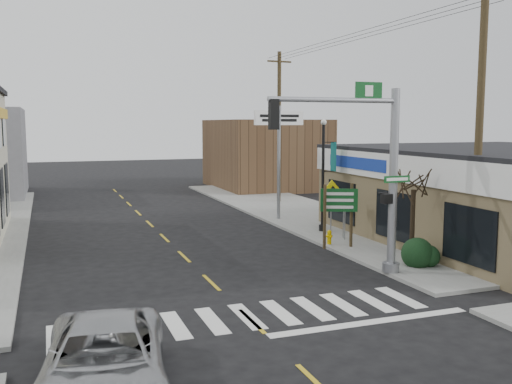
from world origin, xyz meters
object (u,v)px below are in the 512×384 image
object	(u,v)px
lamp_post	(324,167)
utility_pole_near	(480,120)
fire_hydrant	(329,236)
guide_sign	(339,207)
bare_tree	(414,176)
traffic_signal_pole	(374,162)
utility_pole_far	(279,126)
suv	(104,362)
dance_center_sign	(279,133)

from	to	relation	value
lamp_post	utility_pole_near	xyz separation A→B (m)	(1.62, -8.50, 2.18)
fire_hydrant	utility_pole_near	xyz separation A→B (m)	(2.79, -5.64, 4.96)
guide_sign	bare_tree	bearing A→B (deg)	-47.20
bare_tree	traffic_signal_pole	bearing A→B (deg)	-163.09
traffic_signal_pole	utility_pole_far	world-z (taller)	utility_pole_far
lamp_post	bare_tree	size ratio (longest dim) A/B	1.29
lamp_post	fire_hydrant	bearing A→B (deg)	-102.15
utility_pole_far	guide_sign	bearing A→B (deg)	-107.31
suv	guide_sign	world-z (taller)	guide_sign
guide_sign	utility_pole_near	xyz separation A→B (m)	(2.79, -4.84, 3.55)
lamp_post	utility_pole_near	distance (m)	8.92
lamp_post	bare_tree	bearing A→B (deg)	-79.65
utility_pole_far	bare_tree	bearing A→B (deg)	-101.08
dance_center_sign	bare_tree	distance (m)	11.27
bare_tree	utility_pole_near	world-z (taller)	utility_pole_near
fire_hydrant	dance_center_sign	xyz separation A→B (m)	(0.51, 6.95, 4.34)
guide_sign	fire_hydrant	bearing A→B (deg)	113.46
dance_center_sign	bare_tree	xyz separation A→B (m)	(0.69, -11.16, -1.39)
suv	lamp_post	xyz separation A→B (m)	(11.62, 13.48, 2.54)
traffic_signal_pole	utility_pole_far	xyz separation A→B (m)	(4.08, 18.24, 1.14)
dance_center_sign	utility_pole_near	xyz separation A→B (m)	(2.28, -12.58, 0.63)
guide_sign	utility_pole_near	bearing A→B (deg)	-36.58
lamp_post	utility_pole_near	bearing A→B (deg)	-69.09
traffic_signal_pole	bare_tree	xyz separation A→B (m)	(2.08, 0.63, -0.61)
dance_center_sign	bare_tree	world-z (taller)	dance_center_sign
dance_center_sign	lamp_post	bearing A→B (deg)	-85.21
dance_center_sign	suv	bearing A→B (deg)	-126.40
fire_hydrant	traffic_signal_pole	bearing A→B (deg)	-100.29
fire_hydrant	utility_pole_near	world-z (taller)	utility_pole_near
dance_center_sign	bare_tree	bearing A→B (deg)	-90.90
traffic_signal_pole	dance_center_sign	world-z (taller)	traffic_signal_pole
fire_hydrant	lamp_post	size ratio (longest dim) A/B	0.12
suv	dance_center_sign	xyz separation A→B (m)	(10.96, 17.56, 4.09)
suv	utility_pole_far	distance (m)	27.97
traffic_signal_pole	fire_hydrant	bearing A→B (deg)	79.57
traffic_signal_pole	guide_sign	xyz separation A→B (m)	(0.88, 4.05, -2.15)
lamp_post	dance_center_sign	bearing A→B (deg)	109.37
traffic_signal_pole	bare_tree	distance (m)	2.26
lamp_post	traffic_signal_pole	bearing A→B (deg)	-94.78
dance_center_sign	utility_pole_far	xyz separation A→B (m)	(2.69, 6.45, 0.37)
utility_pole_near	traffic_signal_pole	bearing A→B (deg)	163.00
utility_pole_far	fire_hydrant	bearing A→B (deg)	-108.04
traffic_signal_pole	fire_hydrant	world-z (taller)	traffic_signal_pole
dance_center_sign	fire_hydrant	bearing A→B (deg)	-98.64
suv	lamp_post	world-z (taller)	lamp_post
guide_sign	dance_center_sign	xyz separation A→B (m)	(0.51, 7.74, 2.92)
dance_center_sign	utility_pole_near	world-z (taller)	utility_pole_near
guide_sign	utility_pole_far	xyz separation A→B (m)	(3.20, 14.19, 3.29)
suv	lamp_post	bearing A→B (deg)	57.64
guide_sign	utility_pole_far	size ratio (longest dim) A/B	0.27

